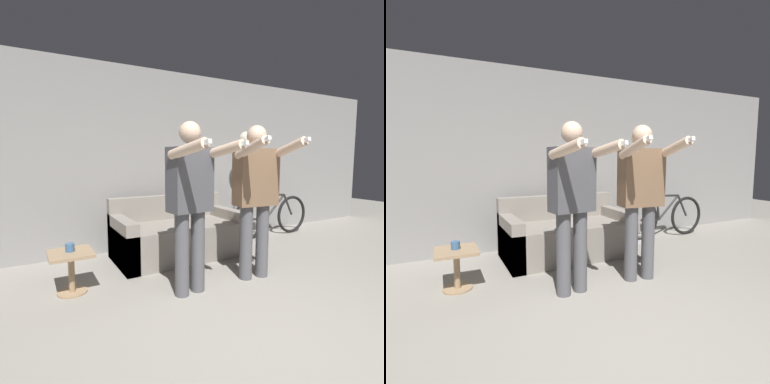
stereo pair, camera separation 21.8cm
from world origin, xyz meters
TOP-DOWN VIEW (x-y plane):
  - wall_back at (0.00, 3.13)m, footprint 10.00×0.05m
  - couch at (0.27, 2.51)m, footprint 1.70×0.87m
  - person_left at (-0.12, 1.41)m, footprint 0.54×0.71m
  - person_right at (0.68, 1.41)m, footprint 0.59×0.71m
  - cat at (0.63, 2.84)m, footprint 0.40×0.12m
  - floor_lamp at (1.54, 2.65)m, footprint 0.26×0.26m
  - side_table at (-1.15, 1.99)m, footprint 0.41×0.41m
  - cup at (-1.15, 2.02)m, footprint 0.09×0.09m
  - bicycle at (2.13, 2.67)m, footprint 1.62×0.07m

SIDE VIEW (x-z plane):
  - couch at x=0.27m, z-range -0.12..0.67m
  - side_table at x=-1.15m, z-range 0.09..0.50m
  - bicycle at x=2.13m, z-range -0.03..0.72m
  - cup at x=-1.15m, z-range 0.41..0.49m
  - cat at x=0.63m, z-range 0.79..0.96m
  - person_left at x=-0.12m, z-range 0.13..1.80m
  - person_right at x=0.68m, z-range 0.14..1.81m
  - wall_back at x=0.00m, z-range 0.00..2.60m
  - floor_lamp at x=1.54m, z-range 0.50..2.23m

